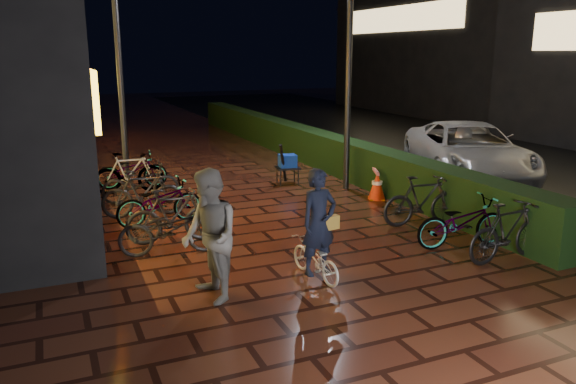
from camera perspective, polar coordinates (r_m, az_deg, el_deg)
name	(u,v)px	position (r m, az deg, el deg)	size (l,w,h in m)	color
ground	(329,256)	(9.43, 4.21, -6.49)	(80.00, 80.00, 0.00)	#381911
asphalt_road	(514,162)	(18.64, 21.95, 2.82)	(11.00, 60.00, 0.01)	black
hedge	(305,144)	(17.69, 1.74, 4.92)	(0.70, 20.00, 1.00)	black
bystander_person	(210,236)	(7.57, -7.94, -4.50)	(0.89, 0.69, 1.82)	#5D5D60
van	(468,151)	(15.68, 17.82, 3.98)	(2.45, 5.31, 1.48)	#B0B1B5
lamp_post_hedge	(349,65)	(13.67, 6.21, 12.72)	(0.52, 0.15, 5.46)	black
lamp_post_sf	(119,67)	(14.77, -16.76, 12.05)	(0.51, 0.16, 5.34)	black
cyclist	(317,239)	(8.28, 2.97, -4.81)	(0.64, 1.22, 1.69)	silver
traffic_barrier	(373,180)	(13.61, 8.67, 1.21)	(0.93, 1.53, 0.63)	red
cart_assembly	(287,163)	(14.30, -0.09, 3.00)	(0.67, 0.60, 1.10)	black
parked_bikes_storefront	(147,192)	(12.02, -14.09, -0.03)	(1.93, 5.96, 0.99)	black
parked_bikes_hedge	(462,217)	(10.33, 17.23, -2.47)	(1.94, 2.77, 0.99)	black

